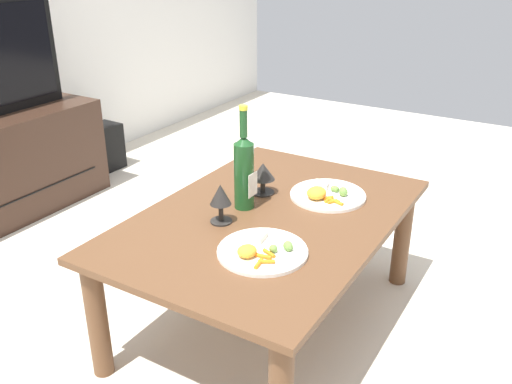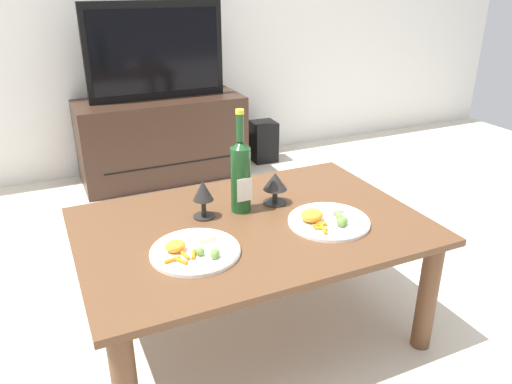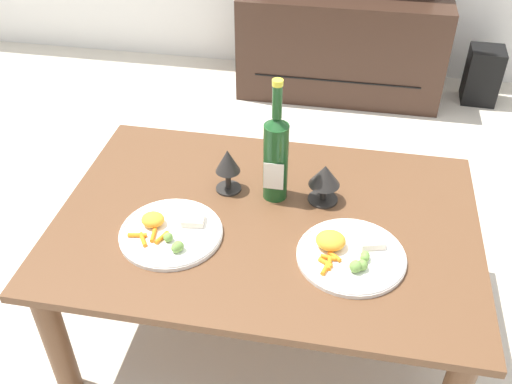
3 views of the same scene
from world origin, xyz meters
name	(u,v)px [view 2 (image 2 of 3)]	position (x,y,z in m)	size (l,w,h in m)	color
ground_plane	(252,329)	(0.00, 0.00, 0.00)	(6.40, 6.40, 0.00)	beige
dining_table	(251,241)	(0.00, 0.00, 0.39)	(1.20, 0.82, 0.47)	brown
tv_stand	(162,139)	(0.12, 1.70, 0.27)	(1.06, 0.44, 0.54)	#382319
tv_screen	(155,51)	(0.12, 1.70, 0.84)	(0.87, 0.05, 0.59)	black
floor_speaker	(263,141)	(0.87, 1.72, 0.15)	(0.17, 0.17, 0.30)	black
wine_bottle	(241,173)	(0.01, 0.11, 0.61)	(0.07, 0.07, 0.38)	#19471E
goblet_left	(203,193)	(-0.14, 0.11, 0.56)	(0.08, 0.08, 0.14)	black
goblet_right	(275,183)	(0.15, 0.11, 0.55)	(0.09, 0.09, 0.12)	black
dinner_plate_left	(194,250)	(-0.25, -0.12, 0.48)	(0.29, 0.29, 0.05)	white
dinner_plate_right	(327,220)	(0.24, -0.12, 0.48)	(0.29, 0.29, 0.06)	white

